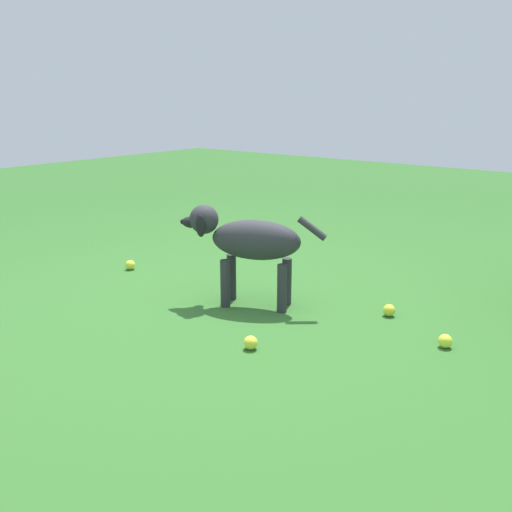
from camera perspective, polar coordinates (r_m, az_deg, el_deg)
The scene contains 6 objects.
ground at distance 3.25m, azimuth -2.37°, elevation -5.17°, with size 14.00×14.00×0.00m, color #2D6026.
dog at distance 3.19m, azimuth -0.85°, elevation 1.49°, with size 0.41×0.78×0.56m.
tennis_ball_0 at distance 2.89m, azimuth 18.22°, elevation -8.00°, with size 0.07×0.07×0.07m, color #D1E33A.
tennis_ball_1 at distance 3.20m, azimuth 13.04°, elevation -5.26°, with size 0.07×0.07×0.07m, color #C9D134.
tennis_ball_2 at distance 2.73m, azimuth -0.53°, elevation -8.58°, with size 0.07×0.07×0.07m, color yellow.
tennis_ball_3 at distance 4.02m, azimuth -12.34°, elevation -0.87°, with size 0.07×0.07×0.07m, color yellow.
Camera 1 is at (2.29, 1.99, 1.16)m, focal length 40.41 mm.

